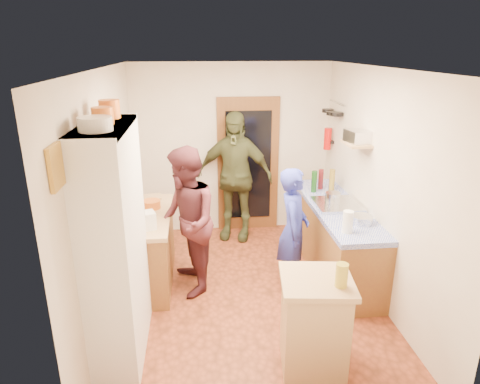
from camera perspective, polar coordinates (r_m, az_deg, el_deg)
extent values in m
cube|color=brown|center=(5.26, 0.92, -13.53)|extent=(3.00, 4.00, 0.02)
cube|color=silver|center=(4.44, 1.10, 16.29)|extent=(3.00, 4.00, 0.02)
cube|color=beige|center=(6.62, -1.11, 5.70)|extent=(3.00, 0.02, 2.60)
cube|color=beige|center=(2.89, 5.94, -12.84)|extent=(3.00, 0.02, 2.60)
cube|color=beige|center=(4.76, -17.36, -0.52)|extent=(0.02, 4.00, 2.60)
cube|color=beige|center=(5.09, 18.12, 0.66)|extent=(0.02, 4.00, 2.60)
cube|color=brown|center=(6.66, 1.08, 3.58)|extent=(0.95, 0.06, 2.10)
cube|color=black|center=(6.63, 1.11, 3.50)|extent=(0.70, 0.02, 1.70)
cube|color=white|center=(4.07, -16.22, -6.84)|extent=(0.40, 1.20, 2.20)
cube|color=white|center=(3.74, -17.74, 8.27)|extent=(0.40, 1.14, 0.04)
cylinder|color=white|center=(3.46, -18.75, 8.59)|extent=(0.26, 0.26, 0.11)
cylinder|color=orange|center=(3.73, -17.85, 9.66)|extent=(0.18, 0.18, 0.14)
cylinder|color=orange|center=(4.04, -17.01, 10.53)|extent=(0.18, 0.18, 0.16)
cube|color=brown|center=(5.45, -12.37, -7.53)|extent=(0.60, 1.40, 0.85)
cube|color=tan|center=(5.27, -12.71, -3.15)|extent=(0.64, 1.44, 0.05)
cube|color=white|center=(4.81, -12.79, -3.80)|extent=(0.30, 0.25, 0.19)
cylinder|color=white|center=(5.16, -13.46, -2.37)|extent=(0.18, 0.18, 0.17)
cylinder|color=orange|center=(5.42, -11.71, -1.61)|extent=(0.23, 0.23, 0.10)
cube|color=tan|center=(5.79, -11.95, -0.67)|extent=(0.33, 0.26, 0.02)
cube|color=brown|center=(5.73, 12.40, -6.23)|extent=(0.60, 2.20, 0.84)
cube|color=#1D30B2|center=(5.56, 12.72, -2.03)|extent=(0.62, 2.22, 0.06)
cube|color=silver|center=(5.52, 12.83, -1.63)|extent=(0.55, 0.58, 0.04)
cylinder|color=silver|center=(5.52, 12.25, -0.69)|extent=(0.19, 0.19, 0.12)
cylinder|color=#143F14|center=(5.95, 9.85, 1.39)|extent=(0.09, 0.09, 0.30)
cylinder|color=#591419|center=(6.10, 10.72, 1.69)|extent=(0.08, 0.08, 0.28)
cylinder|color=olive|center=(6.05, 12.16, 1.55)|extent=(0.08, 0.08, 0.30)
cylinder|color=white|center=(4.74, 14.18, -3.89)|extent=(0.13, 0.13, 0.24)
cylinder|color=silver|center=(5.05, 15.94, -3.54)|extent=(0.25, 0.25, 0.09)
cube|color=tan|center=(4.08, 9.82, -17.12)|extent=(0.61, 0.61, 0.86)
cube|color=tan|center=(3.84, 10.20, -11.61)|extent=(0.69, 0.69, 0.05)
cube|color=white|center=(3.87, 9.35, -11.12)|extent=(0.38, 0.32, 0.02)
cylinder|color=#AD9E2D|center=(3.70, 13.40, -10.74)|extent=(0.12, 0.12, 0.21)
cylinder|color=silver|center=(6.31, 12.85, 11.52)|extent=(0.02, 0.65, 0.02)
cylinder|color=black|center=(6.14, 12.74, 10.11)|extent=(0.18, 0.18, 0.05)
cylinder|color=black|center=(6.33, 12.16, 10.22)|extent=(0.16, 0.16, 0.05)
cylinder|color=black|center=(6.52, 11.63, 10.59)|extent=(0.17, 0.17, 0.05)
cube|color=tan|center=(5.34, 15.27, 6.22)|extent=(0.26, 0.42, 0.03)
cube|color=silver|center=(5.32, 15.35, 7.16)|extent=(0.26, 0.33, 0.15)
cube|color=black|center=(6.57, 12.08, 6.54)|extent=(0.06, 0.10, 0.04)
cylinder|color=red|center=(6.55, 11.60, 6.97)|extent=(0.11, 0.11, 0.32)
cube|color=gold|center=(3.10, -23.36, 3.07)|extent=(0.03, 0.25, 0.30)
imported|color=#2B34A5|center=(5.08, 7.42, -5.17)|extent=(0.50, 0.63, 1.51)
imported|color=#481E24|center=(5.03, -6.93, -3.80)|extent=(0.79, 0.95, 1.76)
imported|color=#3E4224|center=(6.35, -0.64, 2.08)|extent=(1.23, 0.81, 1.94)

